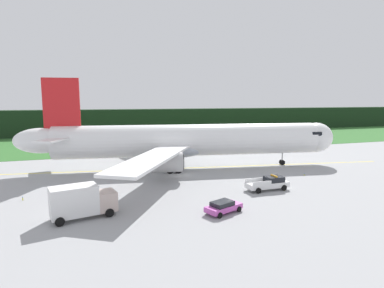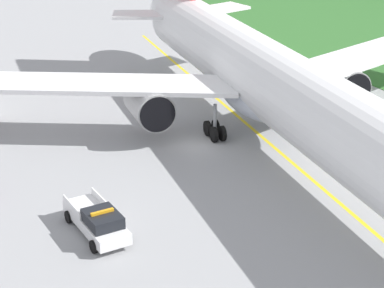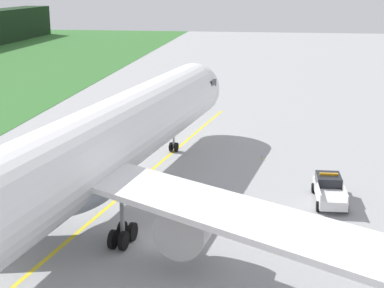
# 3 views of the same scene
# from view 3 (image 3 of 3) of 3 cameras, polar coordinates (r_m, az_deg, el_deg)

# --- Properties ---
(ground) EXTENTS (320.00, 320.00, 0.00)m
(ground) POSITION_cam_3_polar(r_m,az_deg,el_deg) (37.67, -3.68, -9.50)
(ground) COLOR #98999B
(taxiway_centerline_main) EXTENTS (72.24, 11.42, 0.01)m
(taxiway_centerline_main) POSITION_cam_3_polar(r_m,az_deg,el_deg) (41.61, -9.51, -7.17)
(taxiway_centerline_main) COLOR yellow
(taxiway_centerline_main) RESTS_ON ground
(airliner) EXTENTS (55.95, 46.91, 15.49)m
(airliner) POSITION_cam_3_polar(r_m,az_deg,el_deg) (39.52, -10.19, -1.00)
(airliner) COLOR white
(airliner) RESTS_ON ground
(ops_pickup_truck) EXTENTS (5.85, 2.39, 1.94)m
(ops_pickup_truck) POSITION_cam_3_polar(r_m,az_deg,el_deg) (45.01, 13.30, -4.37)
(ops_pickup_truck) COLOR white
(ops_pickup_truck) RESTS_ON ground
(taxiway_edge_light_east) EXTENTS (0.12, 0.12, 0.38)m
(taxiway_edge_light_east) POSITION_cam_3_polar(r_m,az_deg,el_deg) (54.30, 6.87, -1.37)
(taxiway_edge_light_east) COLOR yellow
(taxiway_edge_light_east) RESTS_ON ground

